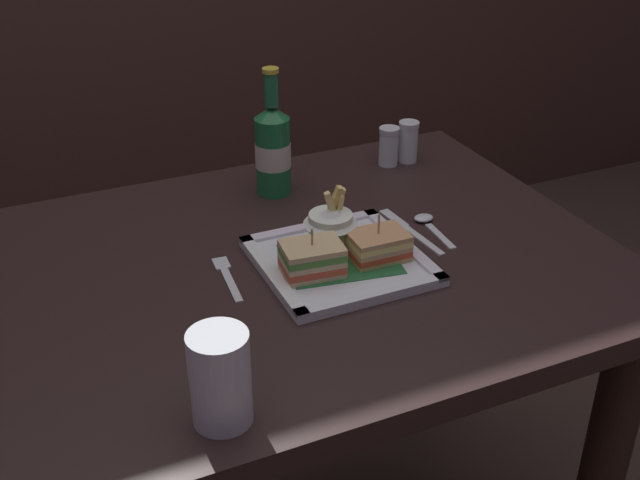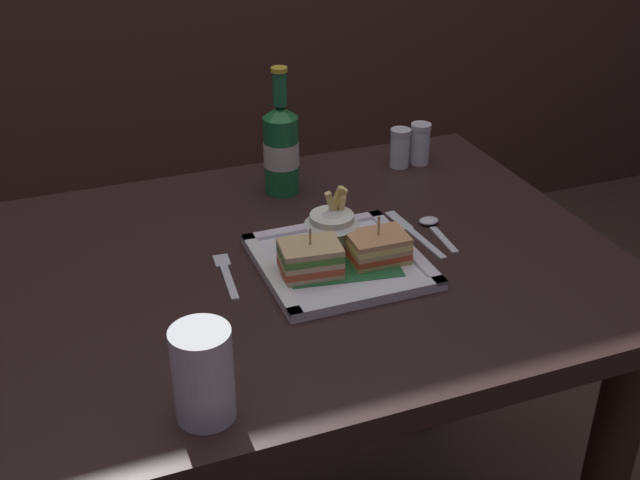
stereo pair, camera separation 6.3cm
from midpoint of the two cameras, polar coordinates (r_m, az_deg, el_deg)
dining_table at (r=1.36m, az=0.02°, el=-6.70°), size 1.01×0.78×0.74m
square_plate at (r=1.26m, az=2.83°, el=-1.60°), size 0.25×0.25×0.02m
sandwich_half_left at (r=1.21m, az=0.78°, el=-1.38°), size 0.10×0.08×0.08m
sandwich_half_right at (r=1.25m, az=5.60°, el=-0.55°), size 0.09×0.07×0.08m
fries_cup at (r=1.28m, az=2.20°, el=1.23°), size 0.09×0.09×0.10m
beer_bottle at (r=1.47m, az=-1.58°, el=6.67°), size 0.07×0.07×0.24m
water_glass at (r=0.95m, az=-6.47°, el=-10.00°), size 0.07×0.07×0.12m
fork at (r=1.24m, az=-5.33°, el=-2.40°), size 0.03×0.14×0.00m
knife at (r=1.37m, az=7.96°, el=0.57°), size 0.03×0.18×0.00m
spoon at (r=1.39m, az=9.37°, el=1.03°), size 0.03×0.12×0.01m
salt_shaker at (r=1.60m, az=6.88°, el=6.41°), size 0.04×0.04×0.08m
pepper_shaker at (r=1.62m, az=8.30°, el=6.68°), size 0.04×0.04×0.08m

